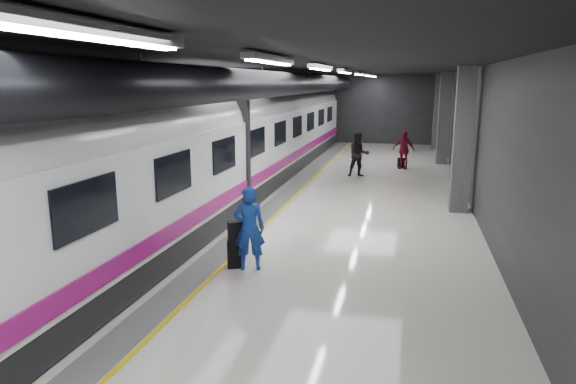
# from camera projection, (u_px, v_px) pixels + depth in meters

# --- Properties ---
(ground) EXTENTS (40.00, 40.00, 0.00)m
(ground) POSITION_uv_depth(u_px,v_px,m) (305.00, 218.00, 15.47)
(ground) COLOR silver
(ground) RESTS_ON ground
(platform_hall) EXTENTS (10.02, 40.02, 4.51)m
(platform_hall) POSITION_uv_depth(u_px,v_px,m) (303.00, 98.00, 15.70)
(platform_hall) COLOR black
(platform_hall) RESTS_ON ground
(train) EXTENTS (3.05, 38.00, 4.05)m
(train) POSITION_uv_depth(u_px,v_px,m) (202.00, 147.00, 15.77)
(train) COLOR black
(train) RESTS_ON ground
(traveler_main) EXTENTS (0.77, 0.62, 1.85)m
(traveler_main) POSITION_uv_depth(u_px,v_px,m) (249.00, 229.00, 11.05)
(traveler_main) COLOR #164FA9
(traveler_main) RESTS_ON ground
(suitcase_main) EXTENTS (0.44, 0.36, 0.62)m
(suitcase_main) POSITION_uv_depth(u_px,v_px,m) (236.00, 254.00, 11.31)
(suitcase_main) COLOR black
(suitcase_main) RESTS_ON ground
(shoulder_bag) EXTENTS (0.37, 0.32, 0.43)m
(shoulder_bag) POSITION_uv_depth(u_px,v_px,m) (236.00, 231.00, 11.17)
(shoulder_bag) COLOR black
(shoulder_bag) RESTS_ON suitcase_main
(traveler_far_a) EXTENTS (1.11, 0.98, 1.92)m
(traveler_far_a) POSITION_uv_depth(u_px,v_px,m) (359.00, 155.00, 22.05)
(traveler_far_a) COLOR black
(traveler_far_a) RESTS_ON ground
(traveler_far_b) EXTENTS (1.14, 0.75, 1.80)m
(traveler_far_b) POSITION_uv_depth(u_px,v_px,m) (404.00, 150.00, 24.12)
(traveler_far_b) COLOR maroon
(traveler_far_b) RESTS_ON ground
(suitcase_far) EXTENTS (0.36, 0.28, 0.47)m
(suitcase_far) POSITION_uv_depth(u_px,v_px,m) (401.00, 163.00, 24.56)
(suitcase_far) COLOR black
(suitcase_far) RESTS_ON ground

